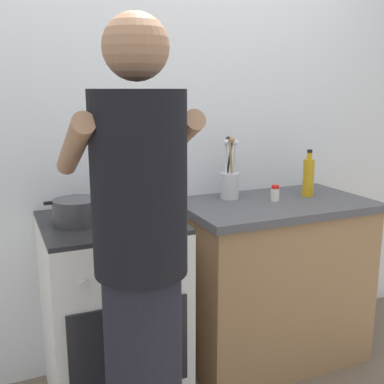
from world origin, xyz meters
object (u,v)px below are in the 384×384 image
at_px(mixing_bowl, 141,208).
at_px(person, 141,283).
at_px(stove_range, 112,311).
at_px(spice_bottle, 275,193).
at_px(oil_bottle, 308,177).
at_px(utensil_crock, 230,181).
at_px(pot, 77,211).

xyz_separation_m(mixing_bowl, person, (-0.19, -0.59, -0.09)).
relative_size(stove_range, person, 0.53).
xyz_separation_m(spice_bottle, oil_bottle, (0.23, 0.03, 0.07)).
bearing_deg(oil_bottle, mixing_bowl, -175.01).
relative_size(spice_bottle, person, 0.05).
bearing_deg(spice_bottle, utensil_crock, 142.95).
distance_m(spice_bottle, person, 1.15).
bearing_deg(utensil_crock, mixing_bowl, -160.14).
bearing_deg(spice_bottle, oil_bottle, 7.39).
distance_m(pot, oil_bottle, 1.27).
height_order(stove_range, oil_bottle, oil_bottle).
height_order(stove_range, person, person).
bearing_deg(oil_bottle, utensil_crock, 164.81).
distance_m(mixing_bowl, oil_bottle, 0.99).
distance_m(utensil_crock, oil_bottle, 0.44).
xyz_separation_m(pot, utensil_crock, (0.84, 0.15, 0.04)).
bearing_deg(spice_bottle, stove_range, -179.44).
relative_size(stove_range, mixing_bowl, 3.33).
relative_size(utensil_crock, oil_bottle, 1.30).
relative_size(stove_range, pot, 3.28).
bearing_deg(stove_range, utensil_crock, 12.49).
xyz_separation_m(stove_range, utensil_crock, (0.70, 0.16, 0.55)).
relative_size(mixing_bowl, utensil_crock, 0.81).
xyz_separation_m(utensil_crock, spice_bottle, (0.19, -0.15, -0.06)).
bearing_deg(oil_bottle, spice_bottle, -172.61).
bearing_deg(utensil_crock, stove_range, -167.51).
xyz_separation_m(pot, person, (0.09, -0.64, -0.09)).
height_order(pot, spice_bottle, pot).
distance_m(mixing_bowl, utensil_crock, 0.60).
bearing_deg(mixing_bowl, person, -107.52).
bearing_deg(stove_range, spice_bottle, 0.56).
distance_m(stove_range, utensil_crock, 0.90).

